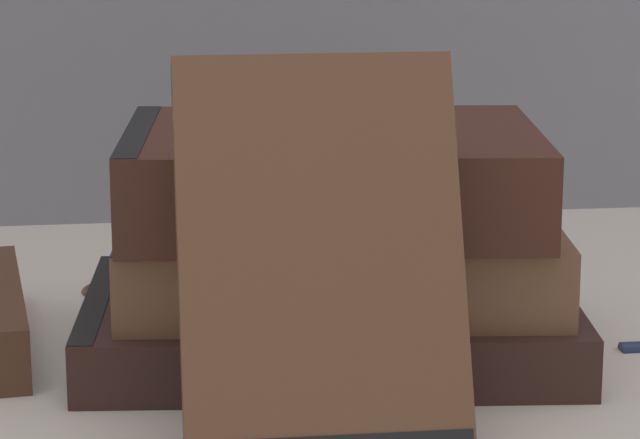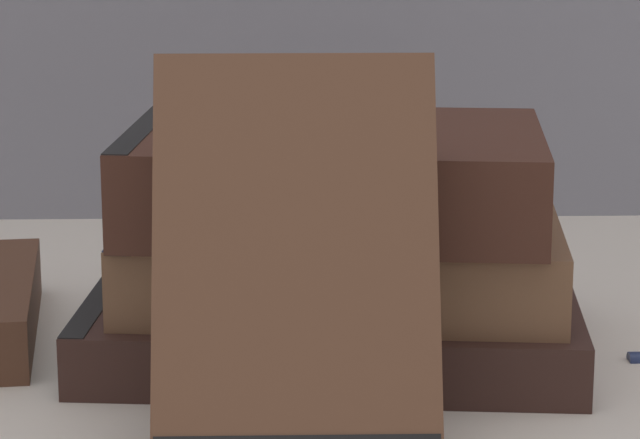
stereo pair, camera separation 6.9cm
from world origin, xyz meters
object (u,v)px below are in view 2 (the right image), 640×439
Objects in this scene: reading_glasses at (184,280)px; book_flat_middle at (333,255)px; book_flat_bottom at (321,324)px; pocket_watch at (371,133)px; book_flat_top at (324,176)px; book_leaning_front at (296,271)px.

book_flat_middle is at bearing -63.68° from reading_glasses.
book_flat_bottom is 4.21× the size of pocket_watch.
book_flat_top is 0.04m from pocket_watch.
book_flat_top is 0.12m from book_leaning_front.
pocket_watch is (0.04, 0.09, 0.04)m from book_leaning_front.
book_flat_bottom is 1.20× the size of book_flat_top.
reading_glasses is (-0.08, 0.12, -0.05)m from book_flat_middle.
pocket_watch is 0.64× the size of reading_glasses.
book_flat_top is 0.17m from reading_glasses.
reading_glasses is (-0.06, 0.24, -0.07)m from book_leaning_front.
reading_glasses is at bearing 122.87° from pocket_watch.
book_flat_middle is 0.04m from book_flat_top.
reading_glasses is (-0.08, 0.13, -0.09)m from book_flat_top.
book_flat_bottom is 0.11m from pocket_watch.
book_leaning_front is 0.26m from reading_glasses.
book_flat_middle is 2.37× the size of reading_glasses.
book_flat_top is at bearing -111.51° from book_flat_middle.
pocket_watch is (0.02, -0.02, 0.03)m from book_flat_top.
book_flat_top is 3.51× the size of pocket_watch.
book_flat_top reaches higher than book_flat_bottom.
book_flat_top reaches higher than reading_glasses.
pocket_watch is (0.02, -0.03, 0.10)m from book_flat_bottom.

